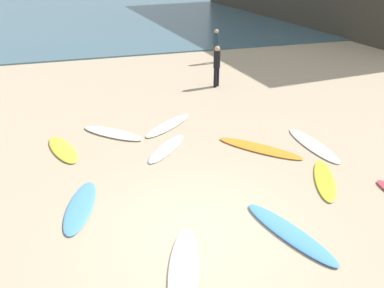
% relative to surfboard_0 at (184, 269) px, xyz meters
% --- Properties ---
extents(ground_plane, '(120.00, 120.00, 0.00)m').
position_rel_surfboard_0_xyz_m(ground_plane, '(0.52, 1.00, -0.04)').
color(ground_plane, tan).
extents(ocean_water, '(120.00, 40.00, 0.08)m').
position_rel_surfboard_0_xyz_m(ocean_water, '(0.52, 35.70, 0.00)').
color(ocean_water, '#426675').
rests_on(ocean_water, ground_plane).
extents(surfboard_0, '(1.24, 2.29, 0.07)m').
position_rel_surfboard_0_xyz_m(surfboard_0, '(0.00, 0.00, 0.00)').
color(surfboard_0, silver).
rests_on(surfboard_0, ground_plane).
extents(surfboard_1, '(1.06, 2.09, 0.07)m').
position_rel_surfboard_0_xyz_m(surfboard_1, '(-1.72, 2.48, -0.00)').
color(surfboard_1, '#5199D8').
rests_on(surfboard_1, ground_plane).
extents(surfboard_2, '(1.13, 2.04, 0.08)m').
position_rel_surfboard_0_xyz_m(surfboard_2, '(-2.11, 5.46, 0.00)').
color(surfboard_2, yellow).
rests_on(surfboard_2, ground_plane).
extents(surfboard_4, '(1.66, 1.80, 0.07)m').
position_rel_surfboard_0_xyz_m(surfboard_4, '(0.79, 4.67, -0.00)').
color(surfboard_4, silver).
rests_on(surfboard_4, ground_plane).
extents(surfboard_5, '(2.00, 1.90, 0.09)m').
position_rel_surfboard_0_xyz_m(surfboard_5, '(-0.61, 6.13, 0.01)').
color(surfboard_5, white).
rests_on(surfboard_5, ground_plane).
extents(surfboard_6, '(2.15, 2.25, 0.07)m').
position_rel_surfboard_0_xyz_m(surfboard_6, '(3.37, 3.89, -0.00)').
color(surfboard_6, orange).
rests_on(surfboard_6, ground_plane).
extents(surfboard_7, '(0.67, 2.40, 0.07)m').
position_rel_surfboard_0_xyz_m(surfboard_7, '(4.98, 3.64, -0.00)').
color(surfboard_7, silver).
rests_on(surfboard_7, ground_plane).
extents(surfboard_8, '(2.06, 1.83, 0.08)m').
position_rel_surfboard_0_xyz_m(surfboard_8, '(1.21, 6.22, 0.01)').
color(surfboard_8, '#EDE7CF').
rests_on(surfboard_8, ground_plane).
extents(surfboard_9, '(1.25, 2.39, 0.09)m').
position_rel_surfboard_0_xyz_m(surfboard_9, '(2.33, 0.34, 0.01)').
color(surfboard_9, '#478FE0').
rests_on(surfboard_9, ground_plane).
extents(surfboard_10, '(1.33, 1.97, 0.08)m').
position_rel_surfboard_0_xyz_m(surfboard_10, '(4.19, 1.87, 0.00)').
color(surfboard_10, yellow).
rests_on(surfboard_10, ground_plane).
extents(beachgoer_near, '(0.40, 0.40, 1.71)m').
position_rel_surfboard_0_xyz_m(beachgoer_near, '(4.10, 9.61, 0.92)').
color(beachgoer_near, black).
rests_on(beachgoer_near, ground_plane).
extents(beachgoer_mid, '(0.31, 0.34, 1.68)m').
position_rel_surfboard_0_xyz_m(beachgoer_mid, '(5.38, 13.21, 0.90)').
color(beachgoer_mid, '#1E3342').
rests_on(beachgoer_mid, ground_plane).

